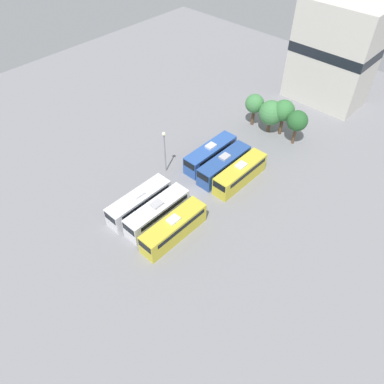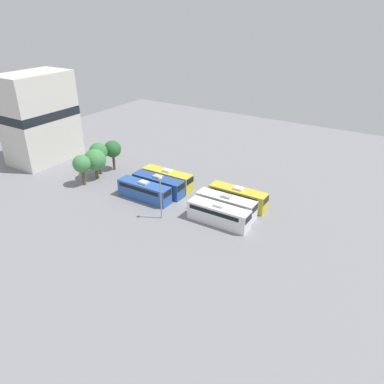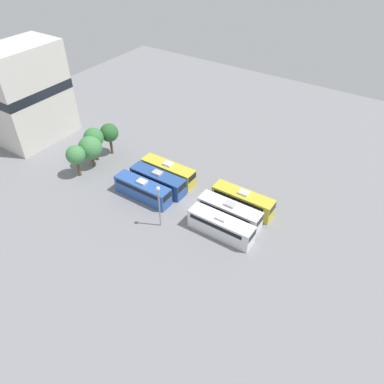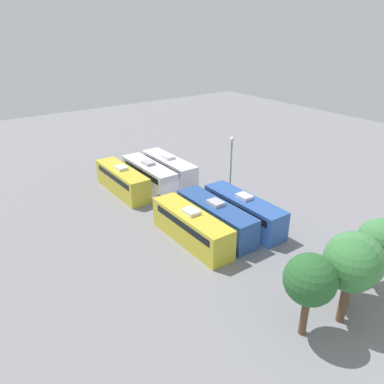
{
  "view_description": "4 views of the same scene",
  "coord_description": "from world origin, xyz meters",
  "px_view_note": "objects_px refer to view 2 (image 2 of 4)",
  "views": [
    {
      "loc": [
        26.69,
        -28.87,
        39.26
      ],
      "look_at": [
        1.2,
        -1.56,
        2.5
      ],
      "focal_mm": 35.0,
      "sensor_mm": 36.0,
      "label": 1
    },
    {
      "loc": [
        -48.15,
        -30.61,
        30.81
      ],
      "look_at": [
        -0.27,
        -0.59,
        2.3
      ],
      "focal_mm": 35.0,
      "sensor_mm": 36.0,
      "label": 2
    },
    {
      "loc": [
        -38.33,
        -25.68,
        39.64
      ],
      "look_at": [
        -0.1,
        -0.17,
        2.47
      ],
      "focal_mm": 35.0,
      "sensor_mm": 36.0,
      "label": 3
    },
    {
      "loc": [
        21.24,
        32.39,
        19.43
      ],
      "look_at": [
        -1.5,
        0.57,
        1.65
      ],
      "focal_mm": 35.0,
      "sensor_mm": 36.0,
      "label": 4
    }
  ],
  "objects_px": {
    "bus_3": "(144,190)",
    "light_pole": "(160,190)",
    "tree_0": "(82,164)",
    "tree_1": "(95,160)",
    "depot_building": "(40,118)",
    "bus_4": "(158,184)",
    "bus_1": "(226,205)",
    "tree_3": "(113,149)",
    "bus_0": "(218,214)",
    "bus_2": "(238,197)",
    "tree_2": "(98,152)",
    "bus_5": "(167,178)",
    "worker_person": "(202,196)"
  },
  "relations": [
    {
      "from": "bus_3",
      "to": "light_pole",
      "type": "xyz_separation_m",
      "value": [
        -3.71,
        -6.43,
        3.37
      ]
    },
    {
      "from": "tree_0",
      "to": "tree_1",
      "type": "xyz_separation_m",
      "value": [
        3.48,
        0.13,
        -0.37
      ]
    },
    {
      "from": "bus_3",
      "to": "depot_building",
      "type": "distance_m",
      "value": 31.35
    },
    {
      "from": "bus_3",
      "to": "bus_4",
      "type": "bearing_deg",
      "value": -9.74
    },
    {
      "from": "bus_1",
      "to": "tree_3",
      "type": "bearing_deg",
      "value": 81.84
    },
    {
      "from": "bus_0",
      "to": "tree_0",
      "type": "bearing_deg",
      "value": 92.49
    },
    {
      "from": "bus_2",
      "to": "tree_2",
      "type": "xyz_separation_m",
      "value": [
        -2.72,
        29.23,
        2.97
      ]
    },
    {
      "from": "bus_2",
      "to": "tree_1",
      "type": "distance_m",
      "value": 28.82
    },
    {
      "from": "bus_0",
      "to": "tree_2",
      "type": "distance_m",
      "value": 29.66
    },
    {
      "from": "tree_1",
      "to": "tree_2",
      "type": "height_order",
      "value": "tree_2"
    },
    {
      "from": "bus_2",
      "to": "bus_0",
      "type": "bearing_deg",
      "value": 180.0
    },
    {
      "from": "light_pole",
      "to": "tree_1",
      "type": "bearing_deg",
      "value": 74.02
    },
    {
      "from": "bus_0",
      "to": "bus_1",
      "type": "distance_m",
      "value": 3.29
    },
    {
      "from": "depot_building",
      "to": "tree_1",
      "type": "bearing_deg",
      "value": -94.91
    },
    {
      "from": "bus_0",
      "to": "bus_4",
      "type": "relative_size",
      "value": 1.0
    },
    {
      "from": "bus_1",
      "to": "tree_0",
      "type": "bearing_deg",
      "value": 99.18
    },
    {
      "from": "bus_5",
      "to": "tree_0",
      "type": "bearing_deg",
      "value": 119.51
    },
    {
      "from": "tree_3",
      "to": "bus_3",
      "type": "bearing_deg",
      "value": -117.41
    },
    {
      "from": "bus_0",
      "to": "tree_1",
      "type": "bearing_deg",
      "value": 85.47
    },
    {
      "from": "tree_0",
      "to": "bus_0",
      "type": "bearing_deg",
      "value": -87.51
    },
    {
      "from": "bus_0",
      "to": "light_pole",
      "type": "distance_m",
      "value": 9.73
    },
    {
      "from": "bus_2",
      "to": "bus_3",
      "type": "relative_size",
      "value": 1.0
    },
    {
      "from": "bus_4",
      "to": "tree_2",
      "type": "distance_m",
      "value": 15.22
    },
    {
      "from": "bus_5",
      "to": "tree_1",
      "type": "bearing_deg",
      "value": 107.29
    },
    {
      "from": "bus_1",
      "to": "bus_5",
      "type": "xyz_separation_m",
      "value": [
        3.33,
        14.0,
        0.0
      ]
    },
    {
      "from": "bus_3",
      "to": "tree_2",
      "type": "distance_m",
      "value": 15.15
    },
    {
      "from": "bus_1",
      "to": "light_pole",
      "type": "xyz_separation_m",
      "value": [
        -6.72,
        8.03,
        3.37
      ]
    },
    {
      "from": "bus_1",
      "to": "depot_building",
      "type": "xyz_separation_m",
      "value": [
        0.42,
        44.67,
        7.67
      ]
    },
    {
      "from": "tree_2",
      "to": "depot_building",
      "type": "height_order",
      "value": "depot_building"
    },
    {
      "from": "bus_1",
      "to": "bus_4",
      "type": "height_order",
      "value": "same"
    },
    {
      "from": "bus_2",
      "to": "tree_3",
      "type": "distance_m",
      "value": 28.57
    },
    {
      "from": "bus_0",
      "to": "bus_5",
      "type": "distance_m",
      "value": 15.86
    },
    {
      "from": "tree_2",
      "to": "tree_3",
      "type": "distance_m",
      "value": 3.28
    },
    {
      "from": "tree_0",
      "to": "light_pole",
      "type": "bearing_deg",
      "value": -96.42
    },
    {
      "from": "tree_3",
      "to": "depot_building",
      "type": "xyz_separation_m",
      "value": [
        -3.6,
        16.65,
        4.91
      ]
    },
    {
      "from": "bus_4",
      "to": "depot_building",
      "type": "relative_size",
      "value": 0.54
    },
    {
      "from": "bus_2",
      "to": "depot_building",
      "type": "bearing_deg",
      "value": 93.99
    },
    {
      "from": "bus_5",
      "to": "light_pole",
      "type": "relative_size",
      "value": 1.36
    },
    {
      "from": "worker_person",
      "to": "tree_0",
      "type": "xyz_separation_m",
      "value": [
        -6.47,
        22.19,
        3.43
      ]
    },
    {
      "from": "tree_2",
      "to": "depot_building",
      "type": "xyz_separation_m",
      "value": [
        -0.42,
        15.86,
        4.7
      ]
    },
    {
      "from": "bus_4",
      "to": "depot_building",
      "type": "bearing_deg",
      "value": 89.74
    },
    {
      "from": "bus_0",
      "to": "bus_1",
      "type": "xyz_separation_m",
      "value": [
        3.27,
        0.42,
        0.0
      ]
    },
    {
      "from": "light_pole",
      "to": "tree_0",
      "type": "relative_size",
      "value": 1.24
    },
    {
      "from": "bus_4",
      "to": "bus_5",
      "type": "bearing_deg",
      "value": 2.03
    },
    {
      "from": "worker_person",
      "to": "bus_3",
      "type": "bearing_deg",
      "value": 119.49
    },
    {
      "from": "bus_4",
      "to": "tree_1",
      "type": "bearing_deg",
      "value": 95.26
    },
    {
      "from": "bus_0",
      "to": "tree_2",
      "type": "bearing_deg",
      "value": 82.0
    },
    {
      "from": "bus_2",
      "to": "bus_1",
      "type": "bearing_deg",
      "value": 173.29
    },
    {
      "from": "bus_3",
      "to": "bus_2",
      "type": "bearing_deg",
      "value": -66.17
    },
    {
      "from": "bus_5",
      "to": "tree_2",
      "type": "relative_size",
      "value": 1.53
    }
  ]
}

